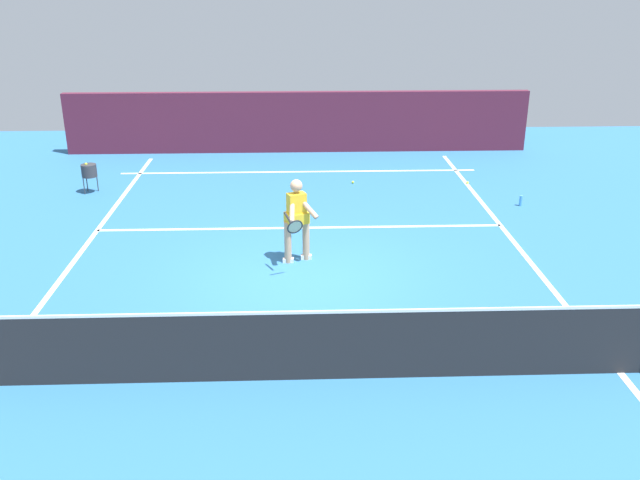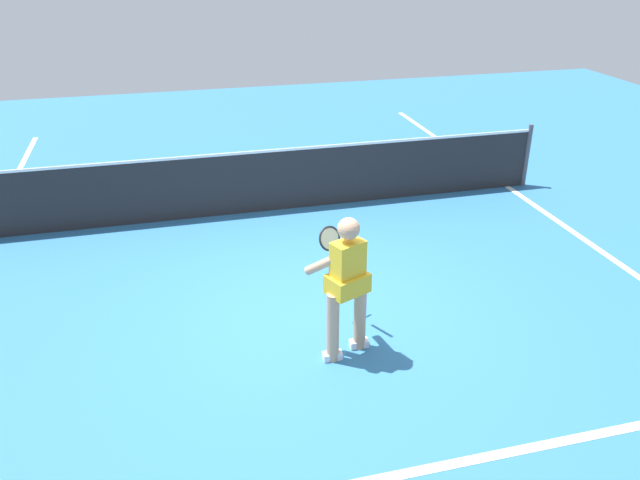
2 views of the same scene
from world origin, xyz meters
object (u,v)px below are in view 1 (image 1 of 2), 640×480
at_px(tennis_ball_near, 353,182).
at_px(tennis_ball_mid, 468,183).
at_px(tennis_player, 297,218).
at_px(ball_hopper, 89,171).
at_px(water_bottle, 521,201).

distance_m(tennis_ball_near, tennis_ball_mid, 2.87).
bearing_deg(tennis_player, ball_hopper, -41.46).
distance_m(tennis_ball_mid, water_bottle, 1.91).
height_order(tennis_player, water_bottle, tennis_player).
distance_m(ball_hopper, water_bottle, 10.11).
bearing_deg(water_bottle, tennis_player, 30.50).
height_order(tennis_player, tennis_ball_mid, tennis_player).
xyz_separation_m(tennis_ball_near, water_bottle, (-3.66, 1.88, 0.09)).
relative_size(tennis_ball_near, tennis_ball_mid, 1.00).
distance_m(tennis_ball_mid, ball_hopper, 9.24).
height_order(ball_hopper, water_bottle, ball_hopper).
bearing_deg(ball_hopper, water_bottle, 172.28).
relative_size(tennis_ball_mid, water_bottle, 0.28).
distance_m(tennis_player, water_bottle, 5.95).
xyz_separation_m(ball_hopper, water_bottle, (-10.01, 1.36, -0.43)).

